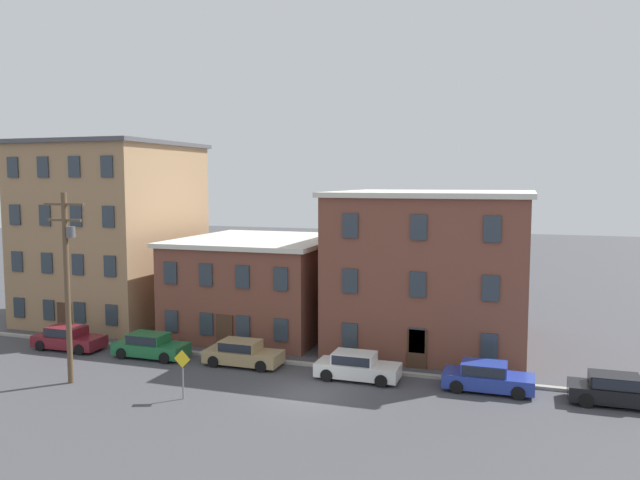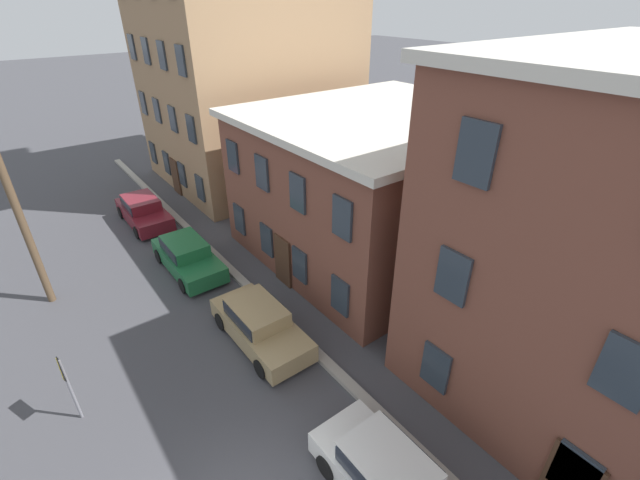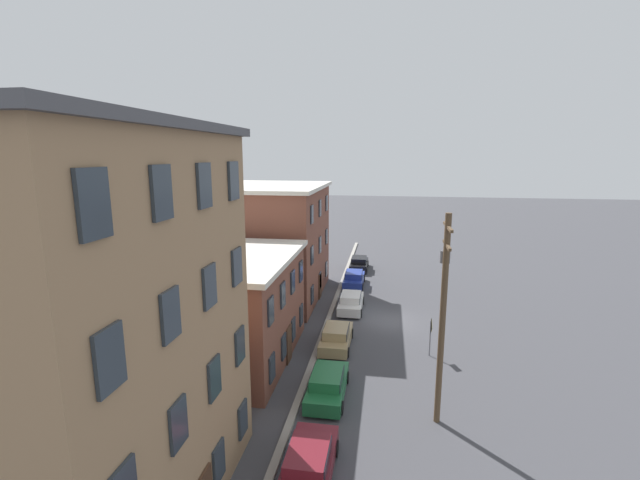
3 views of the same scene
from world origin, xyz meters
name	(u,v)px [view 3 (image 3 of 3)]	position (x,y,z in m)	size (l,w,h in m)	color
ground_plane	(389,321)	(0.00, 0.00, 0.00)	(200.00, 200.00, 0.00)	#424247
kerb_strip	(330,316)	(0.00, 4.50, 0.08)	(56.00, 0.36, 0.16)	#9E998E
apartment_corner	(33,333)	(-19.60, 11.48, 6.65)	(10.68, 11.47, 13.27)	#9E7A56
apartment_midblock	(199,305)	(-7.51, 11.51, 3.25)	(10.50, 11.54, 6.47)	brown
apartment_far	(253,241)	(4.39, 11.90, 4.90)	(12.16, 12.30, 9.77)	brown
car_maroon	(308,463)	(-16.80, 3.01, 0.75)	(4.40, 1.92, 1.43)	maroon
car_green	(327,384)	(-10.98, 3.11, 0.75)	(4.40, 1.92, 1.43)	#1E6638
car_tan	(336,336)	(-5.08, 3.36, 0.75)	(4.40, 1.92, 1.43)	tan
car_white	(351,301)	(1.71, 3.01, 0.75)	(4.40, 1.92, 1.43)	silver
car_blue	(354,278)	(8.34, 3.30, 0.75)	(4.40, 1.92, 1.43)	#233899
car_black	(359,263)	(14.23, 3.22, 0.75)	(4.40, 1.92, 1.43)	black
caution_sign	(431,331)	(-5.40, -2.53, 1.63)	(0.96, 0.08, 2.45)	slate
utility_pole	(443,309)	(-12.16, -2.24, 5.52)	(2.40, 0.44, 9.85)	brown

